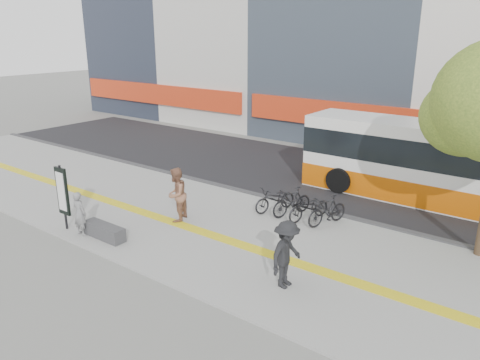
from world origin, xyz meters
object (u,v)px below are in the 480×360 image
Objects in this scene: pedestrian_tan at (176,195)px; bus at (452,169)px; seated_woman at (80,213)px; bench at (104,231)px; pedestrian_dark at (286,254)px; signboard at (62,192)px.

bus is at bearing 116.41° from pedestrian_tan.
pedestrian_tan is (1.65, 2.71, 0.22)m from seated_woman.
bus reaches higher than seated_woman.
pedestrian_dark is at bearing 8.82° from bench.
bus reaches higher than pedestrian_dark.
signboard is 13.85m from bus.
signboard is 1.51× the size of seated_woman.
signboard reaches higher than pedestrian_tan.
signboard is at bearing 100.12° from pedestrian_dark.
seated_woman is (0.80, 0.02, -0.56)m from signboard.
seated_woman is 0.77× the size of pedestrian_tan.
seated_woman reaches higher than bench.
pedestrian_tan is (0.85, 2.42, 0.72)m from bench.
bench is 0.89× the size of pedestrian_dark.
pedestrian_tan is 1.05× the size of pedestrian_dark.
pedestrian_tan reaches higher than seated_woman.
bench is at bearing -129.44° from bus.
signboard is at bearing -169.19° from bench.
pedestrian_tan reaches higher than pedestrian_dark.
bus reaches higher than bench.
signboard is 1.16× the size of pedestrian_tan.
seated_woman is (-0.80, -0.28, 0.50)m from bench.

